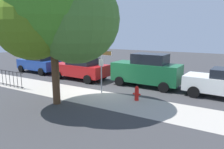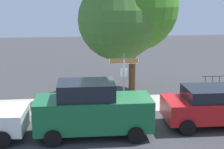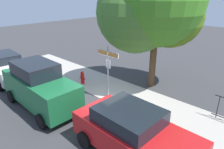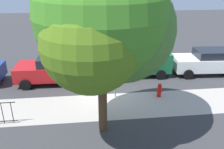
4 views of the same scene
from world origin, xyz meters
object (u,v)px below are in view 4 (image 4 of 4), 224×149
object	(u,v)px
street_sign	(115,64)
car_white	(208,61)
car_green	(135,59)
shade_tree	(107,25)
car_red	(53,69)
fire_hydrant	(159,90)

from	to	relation	value
street_sign	car_white	bearing A→B (deg)	-157.65
car_green	shade_tree	bearing A→B (deg)	68.18
car_white	car_green	size ratio (longest dim) A/B	0.99
street_sign	car_red	xyz separation A→B (m)	(3.49, -2.38, -1.04)
street_sign	shade_tree	size ratio (longest dim) A/B	0.38
street_sign	shade_tree	world-z (taller)	shade_tree
car_white	car_red	bearing A→B (deg)	5.01
shade_tree	car_red	size ratio (longest dim) A/B	1.69
car_green	fire_hydrant	distance (m)	3.25
fire_hydrant	street_sign	bearing A→B (deg)	-4.77
car_white	fire_hydrant	distance (m)	5.00
street_sign	car_red	world-z (taller)	street_sign
street_sign	car_white	distance (m)	7.06
street_sign	shade_tree	distance (m)	3.78
shade_tree	fire_hydrant	world-z (taller)	shade_tree
car_white	car_green	world-z (taller)	car_green
shade_tree	fire_hydrant	size ratio (longest dim) A/B	9.32
car_green	fire_hydrant	xyz separation A→B (m)	(-0.71, 3.10, -0.70)
shade_tree	car_white	bearing A→B (deg)	-143.22
car_red	fire_hydrant	bearing A→B (deg)	157.54
shade_tree	car_green	bearing A→B (deg)	-112.79
street_sign	car_green	distance (m)	3.44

